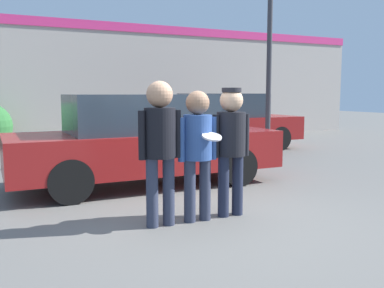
% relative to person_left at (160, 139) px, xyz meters
% --- Properties ---
extents(ground_plane, '(56.00, 56.00, 0.00)m').
position_rel_person_left_xyz_m(ground_plane, '(0.63, 0.10, -1.10)').
color(ground_plane, '#66635E').
extents(storefront_building, '(24.00, 0.22, 4.09)m').
position_rel_person_left_xyz_m(storefront_building, '(0.63, 9.92, 0.98)').
color(storefront_building, '#B2A89E').
rests_on(storefront_building, ground).
extents(person_left, '(0.55, 0.38, 1.80)m').
position_rel_person_left_xyz_m(person_left, '(0.00, 0.00, 0.00)').
color(person_left, '#2D3347').
rests_on(person_left, ground).
extents(person_middle_with_frisbee, '(0.54, 0.57, 1.69)m').
position_rel_person_left_xyz_m(person_middle_with_frisbee, '(0.51, -0.01, -0.09)').
color(person_middle_with_frisbee, '#2D3347').
rests_on(person_middle_with_frisbee, ground).
extents(person_right, '(0.56, 0.39, 1.73)m').
position_rel_person_left_xyz_m(person_right, '(1.02, 0.02, -0.05)').
color(person_right, '#1E2338').
rests_on(person_right, ground).
extents(parked_car_near, '(4.75, 1.81, 1.64)m').
position_rel_person_left_xyz_m(parked_car_near, '(0.62, 2.39, -0.29)').
color(parked_car_near, maroon).
rests_on(parked_car_near, ground).
extents(parked_car_far, '(4.34, 1.86, 1.65)m').
position_rel_person_left_xyz_m(parked_car_far, '(4.40, 6.04, -0.28)').
color(parked_car_far, maroon).
rests_on(parked_car_far, ground).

